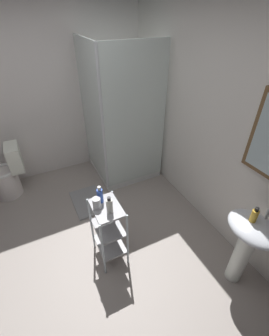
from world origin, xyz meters
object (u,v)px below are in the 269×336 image
shampoo_bottle_blue (100,195)px  bath_mat (88,201)px  shower_stall (120,149)px  hand_soap_bottle (254,215)px  lotion_bottle_white (110,206)px  toilet (8,176)px  rinse_cup (97,203)px  storage_cart (108,228)px  pedestal_sink (248,240)px

shampoo_bottle_blue → bath_mat: (-0.84, 0.04, -0.81)m
shower_stall → hand_soap_bottle: shower_stall is taller
lotion_bottle_white → shampoo_bottle_blue: 0.17m
shower_stall → shampoo_bottle_blue: 1.51m
shampoo_bottle_blue → toilet: bearing=-149.7°
bath_mat → hand_soap_bottle: bearing=30.7°
shampoo_bottle_blue → bath_mat: 1.17m
toilet → rinse_cup: bearing=27.9°
bath_mat → shower_stall: bearing=121.7°
storage_cart → rinse_cup: bearing=-114.2°
shower_stall → pedestal_sink: (2.16, 0.32, 0.12)m
storage_cart → bath_mat: storage_cart is taller
toilet → storage_cart: 1.86m
lotion_bottle_white → bath_mat: (-1.00, 0.01, -0.81)m
pedestal_sink → toilet: bearing=-141.1°
hand_soap_bottle → rinse_cup: (-0.80, -1.10, -0.08)m
hand_soap_bottle → storage_cart: bearing=-126.7°
pedestal_sink → shower_stall: bearing=-171.5°
toilet → rinse_cup: rinse_cup is taller
bath_mat → pedestal_sink: bearing=30.5°
shower_stall → hand_soap_bottle: 2.19m
pedestal_sink → hand_soap_bottle: 0.30m
rinse_cup → hand_soap_bottle: bearing=54.1°
toilet → shampoo_bottle_blue: size_ratio=4.07×
toilet → hand_soap_bottle: (2.38, 1.94, 0.56)m
pedestal_sink → hand_soap_bottle: bearing=-167.8°
hand_soap_bottle → shampoo_bottle_blue: hand_soap_bottle is taller
shower_stall → lotion_bottle_white: 1.63m
shower_stall → lotion_bottle_white: (1.43, -0.70, 0.35)m
shower_stall → toilet: bearing=-98.9°
shampoo_bottle_blue → hand_soap_bottle: bearing=50.7°
hand_soap_bottle → bath_mat: hand_soap_bottle is taller
storage_cart → lotion_bottle_white: bearing=7.7°
shower_stall → lotion_bottle_white: size_ratio=11.28×
pedestal_sink → bath_mat: size_ratio=1.35×
hand_soap_bottle → pedestal_sink: bearing=12.2°
toilet → shower_stall: bearing=81.1°
toilet → storage_cart: bearing=29.5°
lotion_bottle_white → rinse_cup: size_ratio=1.62×
shower_stall → storage_cart: bearing=-27.6°
shower_stall → toilet: (-0.25, -1.63, -0.15)m
pedestal_sink → storage_cart: (-0.80, -1.03, -0.14)m
storage_cart → shower_stall: bearing=152.4°
storage_cart → bath_mat: (-0.93, 0.02, -0.43)m
bath_mat → lotion_bottle_white: bearing=-0.4°
toilet → shampoo_bottle_blue: (1.52, 0.89, 0.51)m
toilet → shampoo_bottle_blue: shampoo_bottle_blue is taller
shampoo_bottle_blue → rinse_cup: (0.06, -0.05, -0.03)m
pedestal_sink → toilet: (-2.41, -1.95, -0.26)m
hand_soap_bottle → shampoo_bottle_blue: bearing=-129.3°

